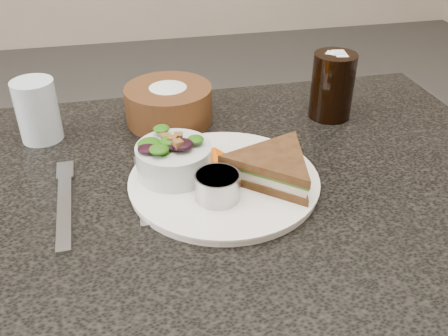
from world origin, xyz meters
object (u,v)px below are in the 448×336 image
dressing_ramekin (217,186)px  water_glass (37,111)px  salad_bowl (174,155)px  bread_basket (169,98)px  dinner_plate (224,181)px  sandwich (274,168)px  cola_glass (333,83)px

dressing_ramekin → water_glass: size_ratio=0.60×
salad_bowl → dressing_ramekin: (0.05, -0.08, -0.01)m
dressing_ramekin → water_glass: bearing=135.4°
bread_basket → water_glass: size_ratio=1.49×
dinner_plate → bread_basket: (-0.05, 0.23, 0.04)m
dinner_plate → bread_basket: bread_basket is taller
salad_bowl → dressing_ramekin: salad_bowl is taller
salad_bowl → water_glass: bearing=139.2°
dressing_ramekin → water_glass: water_glass is taller
sandwich → water_glass: 0.42m
salad_bowl → sandwich: bearing=-19.3°
dinner_plate → water_glass: water_glass is taller
water_glass → bread_basket: bearing=5.2°
water_glass → salad_bowl: bearing=-40.8°
dinner_plate → sandwich: bearing=-16.1°
sandwich → salad_bowl: size_ratio=1.45×
salad_bowl → water_glass: (-0.21, 0.18, 0.01)m
dinner_plate → water_glass: 0.35m
dinner_plate → dressing_ramekin: 0.06m
cola_glass → water_glass: bearing=177.2°
sandwich → water_glass: bearing=-172.5°
bread_basket → sandwich: bearing=-63.7°
sandwich → salad_bowl: salad_bowl is taller
dinner_plate → dressing_ramekin: size_ratio=4.37×
dinner_plate → cola_glass: size_ratio=2.10×
sandwich → water_glass: water_glass is taller
salad_bowl → bread_basket: bearing=85.2°
bread_basket → cola_glass: cola_glass is taller
sandwich → bread_basket: bread_basket is taller
dressing_ramekin → bread_basket: bread_basket is taller
sandwich → cola_glass: cola_glass is taller
cola_glass → water_glass: 0.52m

